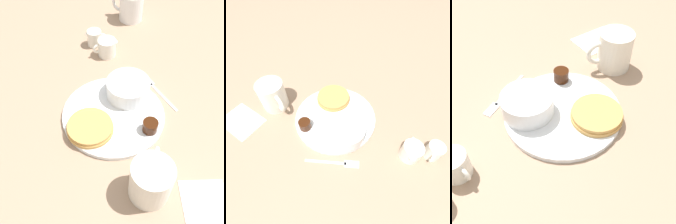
% 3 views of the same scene
% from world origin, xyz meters
% --- Properties ---
extents(ground_plane, '(4.00, 4.00, 0.00)m').
position_xyz_m(ground_plane, '(0.00, 0.00, 0.00)').
color(ground_plane, '#9E7F66').
extents(plate, '(0.26, 0.26, 0.01)m').
position_xyz_m(plate, '(0.00, 0.00, 0.01)').
color(plate, white).
rests_on(plate, ground_plane).
extents(pancake_stack, '(0.11, 0.11, 0.02)m').
position_xyz_m(pancake_stack, '(-0.04, 0.06, 0.02)').
color(pancake_stack, tan).
rests_on(pancake_stack, plate).
extents(bowl, '(0.11, 0.11, 0.05)m').
position_xyz_m(bowl, '(0.06, -0.05, 0.04)').
color(bowl, white).
rests_on(bowl, plate).
extents(syrup_cup, '(0.04, 0.04, 0.03)m').
position_xyz_m(syrup_cup, '(-0.06, -0.08, 0.03)').
color(syrup_cup, '#38190A').
rests_on(syrup_cup, plate).
extents(butter_ramekin, '(0.04, 0.04, 0.04)m').
position_xyz_m(butter_ramekin, '(0.07, -0.07, 0.03)').
color(butter_ramekin, white).
rests_on(butter_ramekin, plate).
extents(coffee_mug, '(0.12, 0.09, 0.10)m').
position_xyz_m(coffee_mug, '(-0.21, -0.05, 0.05)').
color(coffee_mug, silver).
rests_on(coffee_mug, ground_plane).
extents(creamer_pitcher_near, '(0.05, 0.08, 0.06)m').
position_xyz_m(creamer_pitcher_near, '(0.25, -0.01, 0.03)').
color(creamer_pitcher_near, white).
rests_on(creamer_pitcher_near, ground_plane).
extents(creamer_pitcher_far, '(0.04, 0.07, 0.05)m').
position_xyz_m(creamer_pitcher_far, '(0.30, 0.02, 0.03)').
color(creamer_pitcher_far, white).
rests_on(creamer_pitcher_far, ground_plane).
extents(fork, '(0.14, 0.08, 0.00)m').
position_xyz_m(fork, '(0.08, -0.13, 0.00)').
color(fork, silver).
rests_on(fork, ground_plane).
extents(napkin, '(0.14, 0.11, 0.00)m').
position_xyz_m(napkin, '(-0.26, -0.16, 0.00)').
color(napkin, white).
rests_on(napkin, ground_plane).
extents(second_mug, '(0.09, 0.11, 0.09)m').
position_xyz_m(second_mug, '(0.44, -0.11, 0.05)').
color(second_mug, white).
rests_on(second_mug, ground_plane).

